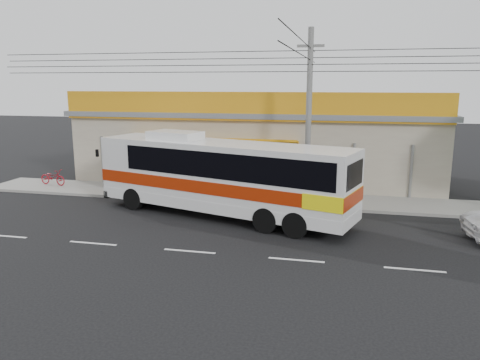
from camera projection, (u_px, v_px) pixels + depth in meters
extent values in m
plane|color=black|center=(209.00, 231.00, 19.91)|extent=(120.00, 120.00, 0.00)
cube|color=gray|center=(240.00, 197.00, 25.62)|extent=(30.00, 3.20, 0.15)
cube|color=gray|center=(259.00, 147.00, 30.56)|extent=(22.00, 8.00, 4.20)
cube|color=#55585C|center=(259.00, 112.00, 30.10)|extent=(22.60, 8.60, 0.30)
cube|color=orange|center=(246.00, 106.00, 26.05)|extent=(22.00, 0.24, 1.60)
cube|color=#B92C0A|center=(211.00, 106.00, 26.45)|extent=(9.00, 0.10, 1.20)
cube|color=#157816|center=(366.00, 108.00, 24.61)|extent=(2.40, 0.10, 1.10)
cube|color=navy|center=(420.00, 108.00, 24.03)|extent=(2.20, 0.10, 1.10)
cube|color=#B92C0A|center=(99.00, 105.00, 27.97)|extent=(3.00, 0.10, 1.10)
cube|color=orange|center=(211.00, 140.00, 26.70)|extent=(10.00, 1.20, 0.37)
cube|color=silver|center=(221.00, 175.00, 21.74)|extent=(12.79, 6.23, 3.04)
cube|color=#9F2206|center=(221.00, 183.00, 21.82)|extent=(12.84, 6.28, 0.58)
cube|color=yellow|center=(334.00, 197.00, 19.15)|extent=(2.40, 3.06, 0.63)
cube|color=black|center=(235.00, 162.00, 21.25)|extent=(10.80, 5.65, 1.15)
cube|color=black|center=(122.00, 155.00, 24.68)|extent=(0.84, 2.25, 1.57)
cube|color=silver|center=(175.00, 135.00, 22.68)|extent=(2.84, 2.15, 0.38)
cylinder|color=black|center=(134.00, 199.00, 23.19)|extent=(1.14, 0.64, 1.09)
cylinder|color=black|center=(164.00, 190.00, 25.20)|extent=(1.14, 0.64, 1.09)
cylinder|color=black|center=(295.00, 225.00, 18.93)|extent=(1.14, 0.64, 1.09)
cylinder|color=black|center=(317.00, 211.00, 20.94)|extent=(1.14, 0.64, 1.09)
imported|color=maroon|center=(53.00, 177.00, 28.12)|extent=(1.88, 0.92, 0.94)
imported|color=black|center=(122.00, 177.00, 27.88)|extent=(1.87, 0.68, 1.10)
cylinder|color=#5D5C5A|center=(309.00, 119.00, 23.37)|extent=(0.29, 0.29, 8.83)
cube|color=#5D5C5A|center=(311.00, 46.00, 22.65)|extent=(1.32, 0.13, 0.13)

